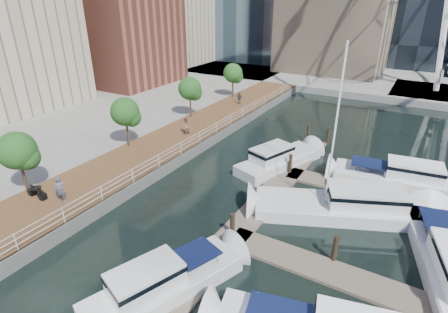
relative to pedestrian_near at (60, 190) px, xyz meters
name	(u,v)px	position (x,y,z in m)	size (l,w,h in m)	color
ground	(98,308)	(8.24, -4.45, -1.96)	(520.00, 520.00, 0.00)	black
boardwalk	(156,152)	(-0.76, 10.55, -1.46)	(6.00, 60.00, 1.00)	brown
seawall	(182,159)	(2.24, 10.55, -1.46)	(0.25, 60.00, 1.00)	#595954
land_far	(387,48)	(8.24, 97.55, -1.46)	(200.00, 114.00, 1.00)	gray
pier	(444,95)	(22.24, 47.55, -1.46)	(14.00, 12.00, 1.00)	gray
railing	(181,148)	(2.14, 10.55, -0.44)	(0.10, 60.00, 1.05)	white
floating_docks	(321,240)	(16.21, 5.53, -1.47)	(16.00, 34.00, 2.60)	#6D6051
street_trees	(125,112)	(-3.16, 9.55, 2.33)	(2.60, 42.60, 4.60)	#3F2B1C
pedestrian_near	(60,190)	(0.00, 0.00, 0.00)	(0.70, 0.46, 1.92)	#52546D
pedestrian_mid	(186,126)	(-0.32, 14.66, -0.07)	(0.86, 0.67, 1.78)	#8B6960
pedestrian_far	(240,98)	(-0.73, 26.99, -0.16)	(0.94, 0.39, 1.60)	#383C46
moored_yachts	(335,227)	(16.52, 7.94, -1.96)	(18.87, 36.00, 11.50)	white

